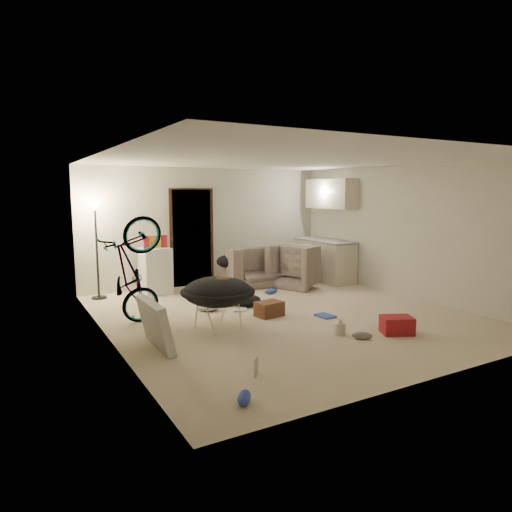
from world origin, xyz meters
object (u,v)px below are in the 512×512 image
armchair (302,270)px  saucer_chair (218,299)px  drink_case_a (269,309)px  juicer (340,327)px  kitchen_counter (325,261)px  mini_fridge (156,271)px  bicycle (132,297)px  floor_lamp (96,229)px  drink_case_b (397,325)px  sofa (267,268)px  tv_box (155,324)px

armchair → saucer_chair: 3.54m
drink_case_a → juicer: drink_case_a is taller
kitchen_counter → drink_case_a: bearing=-143.3°
mini_fridge → drink_case_a: size_ratio=2.16×
armchair → drink_case_a: (-1.89, -1.79, -0.21)m
armchair → bicycle: bicycle is taller
kitchen_counter → juicer: 4.03m
floor_lamp → drink_case_b: floor_lamp is taller
sofa → armchair: armchair is taller
floor_lamp → juicer: 4.84m
floor_lamp → sofa: 3.72m
armchair → mini_fridge: 3.07m
kitchen_counter → mini_fridge: bearing=171.7°
saucer_chair → armchair: bearing=34.9°
floor_lamp → tv_box: floor_lamp is taller
armchair → drink_case_b: armchair is taller
armchair → bicycle: 4.14m
floor_lamp → mini_fridge: size_ratio=1.99×
drink_case_b → juicer: size_ratio=1.78×
kitchen_counter → bicycle: size_ratio=0.90×
sofa → tv_box: tv_box is taller
saucer_chair → drink_case_b: bearing=-34.3°
sofa → tv_box: 4.60m
mini_fridge → juicer: mini_fridge is taller
armchair → juicer: armchair is taller
armchair → bicycle: (-3.95, -1.23, 0.11)m
armchair → drink_case_b: 3.56m
bicycle → armchair: bearing=-75.0°
saucer_chair → tv_box: 1.11m
bicycle → mini_fridge: size_ratio=1.84×
bicycle → drink_case_b: (3.16, -2.24, -0.32)m
tv_box → drink_case_b: tv_box is taller
sofa → armchair: size_ratio=2.08×
floor_lamp → kitchen_counter: (4.83, -0.65, -0.87)m
drink_case_a → juicer: (0.38, -1.30, -0.02)m
sofa → juicer: (-1.04, -3.74, -0.21)m
armchair → saucer_chair: bearing=101.0°
mini_fridge → tv_box: bearing=-108.4°
mini_fridge → drink_case_b: size_ratio=2.14×
armchair → drink_case_a: armchair is taller
kitchen_counter → floor_lamp: bearing=172.3°
bicycle → floor_lamp: bearing=0.5°
armchair → mini_fridge: mini_fridge is taller
drink_case_b → juicer: drink_case_b is taller
kitchen_counter → juicer: size_ratio=6.29×
saucer_chair → drink_case_b: size_ratio=2.55×
drink_case_a → drink_case_b: bearing=-65.0°
drink_case_b → sofa: bearing=111.3°
sofa → drink_case_b: sofa is taller
kitchen_counter → tv_box: kitchen_counter is taller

